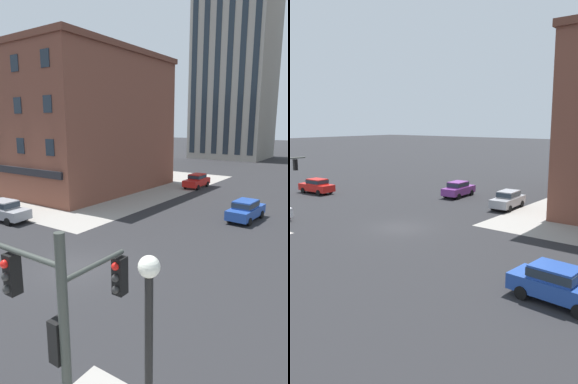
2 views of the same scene
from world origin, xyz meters
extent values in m
plane|color=#262628|center=(0.00, 0.00, 0.00)|extent=(320.00, 320.00, 0.00)
cube|color=gray|center=(-20.00, 20.00, 0.00)|extent=(32.00, 32.00, 0.02)
cylinder|color=#383D38|center=(8.25, -8.08, 2.93)|extent=(0.20, 0.20, 5.86)
cylinder|color=#383D38|center=(8.25, -7.18, 4.90)|extent=(0.11, 1.80, 0.11)
cube|color=black|center=(6.73, -8.08, 4.65)|extent=(0.28, 0.28, 0.90)
sphere|color=red|center=(6.73, -8.24, 4.93)|extent=(0.18, 0.18, 0.18)
sphere|color=#282828|center=(6.73, -8.24, 4.65)|extent=(0.18, 0.18, 0.18)
sphere|color=#282828|center=(6.73, -8.24, 4.37)|extent=(0.18, 0.18, 0.18)
cube|color=black|center=(8.05, -8.08, 3.60)|extent=(0.28, 0.28, 0.90)
sphere|color=red|center=(7.89, -8.08, 3.88)|extent=(0.18, 0.18, 0.18)
sphere|color=#282828|center=(7.89, -8.08, 3.60)|extent=(0.18, 0.18, 0.18)
sphere|color=#282828|center=(7.89, -8.08, 3.32)|extent=(0.18, 0.18, 0.18)
cube|color=black|center=(8.25, -6.38, 4.35)|extent=(0.28, 0.28, 0.90)
sphere|color=red|center=(8.25, -6.54, 4.63)|extent=(0.18, 0.18, 0.18)
sphere|color=#282828|center=(8.25, -6.54, 4.35)|extent=(0.18, 0.18, 0.18)
sphere|color=#282828|center=(8.25, -6.54, 4.07)|extent=(0.18, 0.18, 0.18)
sphere|color=white|center=(10.00, -7.81, 5.55)|extent=(0.36, 0.36, 0.36)
cube|color=#99999E|center=(-11.33, 3.18, 0.70)|extent=(4.50, 2.03, 0.76)
cube|color=#99999E|center=(-11.48, 3.17, 1.38)|extent=(2.20, 1.62, 0.60)
cube|color=#232D38|center=(-11.48, 3.17, 1.38)|extent=(2.29, 1.66, 0.40)
cylinder|color=black|center=(-10.02, 4.10, 0.32)|extent=(0.65, 0.26, 0.64)
cylinder|color=black|center=(-9.91, 2.43, 0.32)|extent=(0.65, 0.26, 0.64)
cylinder|color=black|center=(-12.74, 3.93, 0.32)|extent=(0.65, 0.26, 0.64)
cube|color=#23479E|center=(4.81, 14.41, 0.70)|extent=(2.05, 4.51, 0.76)
cube|color=#23479E|center=(4.80, 14.26, 1.38)|extent=(1.64, 2.21, 0.60)
cube|color=#232D38|center=(4.80, 14.26, 1.38)|extent=(1.68, 2.30, 0.40)
cylinder|color=black|center=(4.07, 15.83, 0.32)|extent=(0.26, 0.65, 0.64)
cylinder|color=black|center=(5.74, 15.71, 0.32)|extent=(0.26, 0.65, 0.64)
cylinder|color=black|center=(3.88, 13.11, 0.32)|extent=(0.26, 0.65, 0.64)
cylinder|color=black|center=(5.55, 12.99, 0.32)|extent=(0.26, 0.65, 0.64)
cube|color=red|center=(-4.70, 25.09, 0.70)|extent=(1.76, 4.40, 0.76)
cube|color=red|center=(-4.70, 25.24, 1.38)|extent=(1.50, 2.11, 0.60)
cube|color=#232D38|center=(-4.70, 25.24, 1.38)|extent=(1.53, 2.20, 0.40)
cylinder|color=black|center=(-3.87, 23.73, 0.32)|extent=(0.22, 0.64, 0.64)
cylinder|color=black|center=(-5.54, 23.72, 0.32)|extent=(0.22, 0.64, 0.64)
cylinder|color=black|center=(-3.87, 26.45, 0.32)|extent=(0.22, 0.64, 0.64)
cylinder|color=black|center=(-5.54, 26.45, 0.32)|extent=(0.22, 0.64, 0.64)
cube|color=brown|center=(-21.82, 17.40, 7.57)|extent=(25.63, 18.79, 15.14)
cube|color=brown|center=(-21.82, 17.40, 15.44)|extent=(26.15, 19.17, 0.60)
cube|color=#1E2833|center=(-15.41, 7.96, 5.68)|extent=(1.10, 0.08, 1.50)
cube|color=#1E2833|center=(-11.14, 7.96, 5.68)|extent=(1.10, 0.08, 1.50)
cube|color=#1E2833|center=(-15.41, 7.96, 9.46)|extent=(1.10, 0.08, 1.50)
cube|color=#1E2833|center=(-11.14, 7.96, 9.46)|extent=(1.10, 0.08, 1.50)
cube|color=#1E2833|center=(-15.41, 7.96, 13.25)|extent=(1.10, 0.08, 1.50)
cube|color=#1E2833|center=(-11.14, 7.96, 13.25)|extent=(1.10, 0.08, 1.50)
camera|label=1|loc=(12.66, -11.84, 7.75)|focal=30.86mm
camera|label=2|loc=(21.33, 20.52, 8.08)|focal=36.82mm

